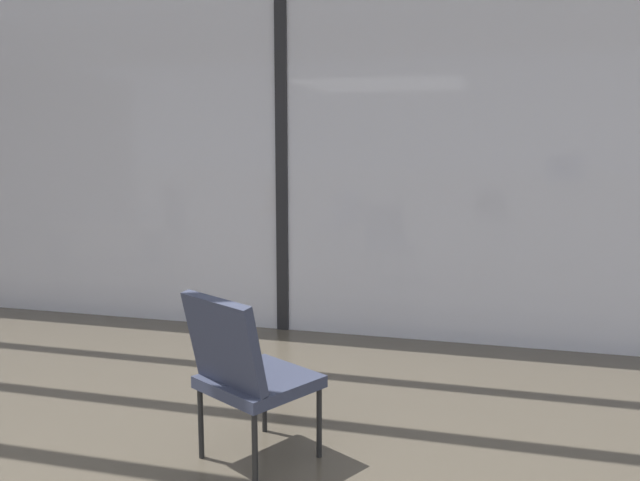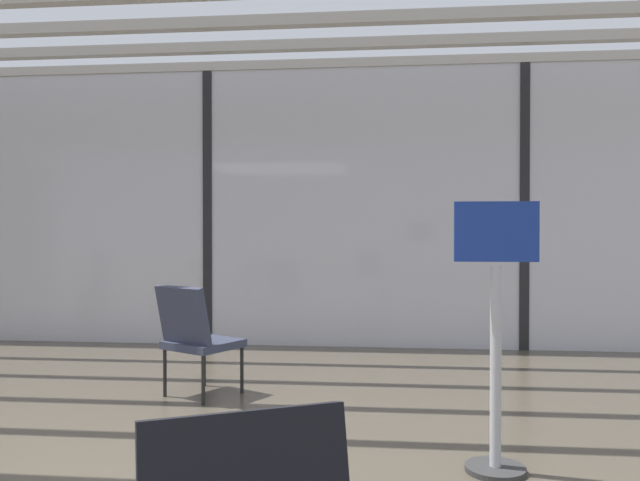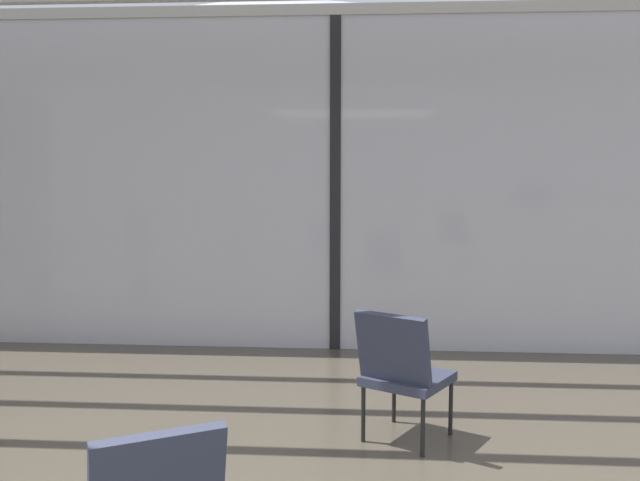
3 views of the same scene
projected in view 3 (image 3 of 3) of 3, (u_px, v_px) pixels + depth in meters
The scene contains 4 objects.
glass_curtain_wall at pixel (336, 186), 6.81m from camera, with size 14.00×0.08×3.10m, color silver.
window_mullion_1 at pixel (336, 186), 6.81m from camera, with size 0.10×0.12×3.10m, color black.
parked_airplane at pixel (261, 133), 12.68m from camera, with size 11.19×4.45×4.45m.
lounge_chair_2 at pixel (402, 368), 4.62m from camera, with size 0.68×0.69×0.87m.
Camera 3 is at (0.37, -1.62, 1.83)m, focal length 40.90 mm.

